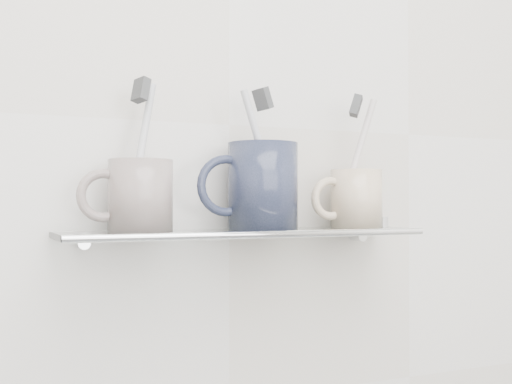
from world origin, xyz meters
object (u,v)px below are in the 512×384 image
shelf_glass (246,233)px  mug_right (356,199)px  mug_center (263,186)px  mug_left (141,196)px

shelf_glass → mug_right: mug_right is taller
shelf_glass → mug_center: 0.07m
mug_right → mug_center: bearing=-157.3°
shelf_glass → mug_center: mug_center is taller
shelf_glass → mug_left: (-0.14, 0.00, 0.05)m
mug_right → shelf_glass: bearing=-155.7°
mug_left → shelf_glass: bearing=7.5°
shelf_glass → mug_left: size_ratio=5.45×
mug_left → mug_right: 0.32m
mug_center → mug_right: (0.15, 0.00, -0.02)m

